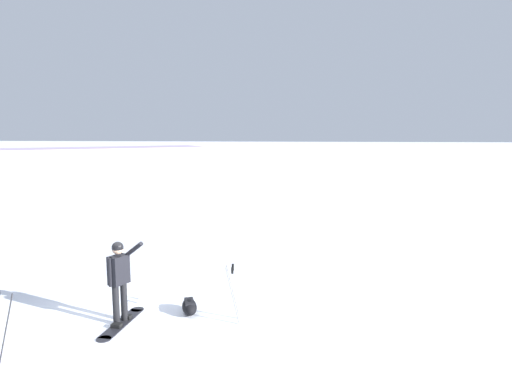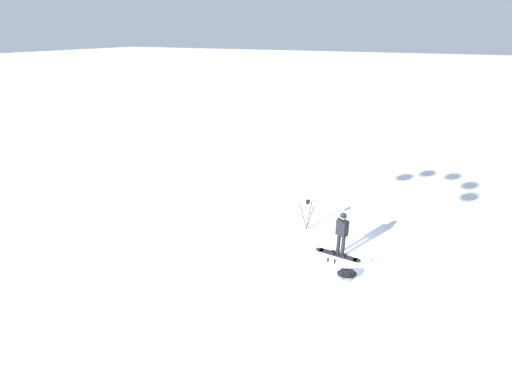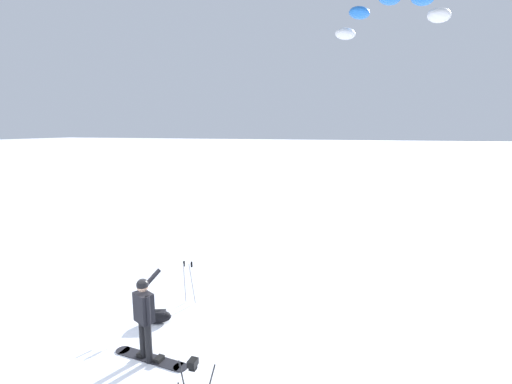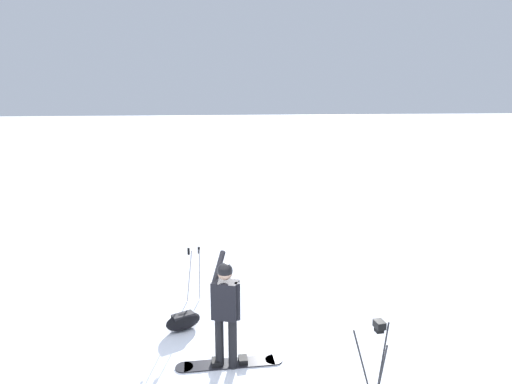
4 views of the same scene
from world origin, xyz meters
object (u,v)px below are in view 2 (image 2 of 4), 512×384
snowboard (338,255)px  camera_tripod (308,209)px  ski_poles (331,270)px  gear_bag_large (347,273)px  snowboarder (342,230)px

snowboard → camera_tripod: camera_tripod is taller
camera_tripod → ski_poles: 4.37m
snowboard → gear_bag_large: gear_bag_large is taller
snowboarder → camera_tripod: size_ratio=1.34×
gear_bag_large → camera_tripod: camera_tripod is taller
camera_tripod → ski_poles: camera_tripod is taller
snowboarder → camera_tripod: bearing=141.9°
ski_poles → camera_tripod: bearing=119.3°
snowboarder → snowboard: (-0.06, -0.04, -1.06)m
snowboard → gear_bag_large: size_ratio=2.35×
camera_tripod → ski_poles: size_ratio=1.09×
camera_tripod → gear_bag_large: bearing=-48.6°
snowboard → ski_poles: bearing=-81.3°
camera_tripod → ski_poles: (2.14, -3.81, -0.14)m
ski_poles → snowboarder: bearing=97.1°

